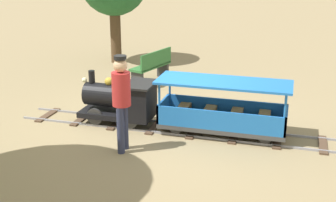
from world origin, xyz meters
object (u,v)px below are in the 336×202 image
Objects in this scene: locomotive at (122,100)px; park_bench at (152,66)px; conductor_person at (121,96)px; passenger_car at (222,113)px.

locomotive is 2.91m from park_bench.
passenger_car is at bearing -52.38° from conductor_person.
locomotive reaches higher than park_bench.
locomotive is 1.06× the size of park_bench.
park_bench is at bearing 6.62° from locomotive.
conductor_person is 1.19× the size of park_bench.
locomotive is 0.89× the size of conductor_person.
conductor_person is at bearing -168.80° from park_bench.
passenger_car reaches higher than park_bench.
conductor_person is at bearing 127.62° from passenger_car.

